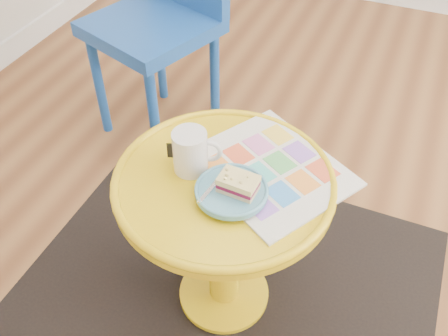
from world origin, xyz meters
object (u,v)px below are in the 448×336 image
at_px(side_table, 224,218).
at_px(chair, 164,5).
at_px(newspaper, 270,169).
at_px(plate, 232,191).
at_px(mug, 191,151).

height_order(side_table, chair, chair).
bearing_deg(newspaper, plate, -82.81).
bearing_deg(newspaper, side_table, -109.87).
xyz_separation_m(chair, mug, (0.48, -0.75, 0.04)).
relative_size(chair, mug, 7.80).
distance_m(chair, plate, 1.01).
xyz_separation_m(newspaper, mug, (-0.19, -0.07, 0.06)).
distance_m(side_table, chair, 0.96).
xyz_separation_m(side_table, chair, (-0.57, 0.76, 0.17)).
height_order(newspaper, mug, mug).
bearing_deg(plate, side_table, 129.99).
distance_m(side_table, plate, 0.18).
relative_size(side_table, plate, 3.18).
bearing_deg(mug, side_table, -21.06).
relative_size(mug, plate, 0.70).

